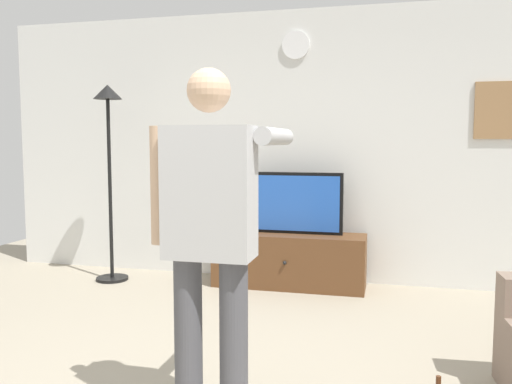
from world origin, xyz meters
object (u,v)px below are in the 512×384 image
at_px(television, 290,203).
at_px(tv_stand, 289,260).
at_px(person_standing_nearer_lamp, 211,226).
at_px(floor_lamp, 109,142).
at_px(wall_clock, 296,45).
at_px(framed_picture, 510,110).

bearing_deg(television, tv_stand, -90.00).
xyz_separation_m(television, person_standing_nearer_lamp, (0.09, -2.62, 0.18)).
relative_size(tv_stand, television, 1.44).
height_order(floor_lamp, person_standing_nearer_lamp, floor_lamp).
height_order(television, wall_clock, wall_clock).
distance_m(wall_clock, person_standing_nearer_lamp, 3.17).
bearing_deg(wall_clock, framed_picture, 0.14).
bearing_deg(framed_picture, floor_lamp, -172.52).
xyz_separation_m(floor_lamp, person_standing_nearer_lamp, (1.88, -2.38, -0.41)).
distance_m(floor_lamp, person_standing_nearer_lamp, 3.06).
distance_m(television, person_standing_nearer_lamp, 2.63).
xyz_separation_m(wall_clock, framed_picture, (1.98, 0.00, -0.66)).
relative_size(television, floor_lamp, 0.52).
xyz_separation_m(tv_stand, wall_clock, (-0.00, 0.29, 2.09)).
relative_size(floor_lamp, person_standing_nearer_lamp, 1.12).
height_order(wall_clock, framed_picture, wall_clock).
relative_size(wall_clock, framed_picture, 0.45).
bearing_deg(television, person_standing_nearer_lamp, -88.08).
height_order(tv_stand, framed_picture, framed_picture).
bearing_deg(framed_picture, tv_stand, -171.51).
bearing_deg(tv_stand, framed_picture, 8.49).
bearing_deg(floor_lamp, framed_picture, 7.48).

